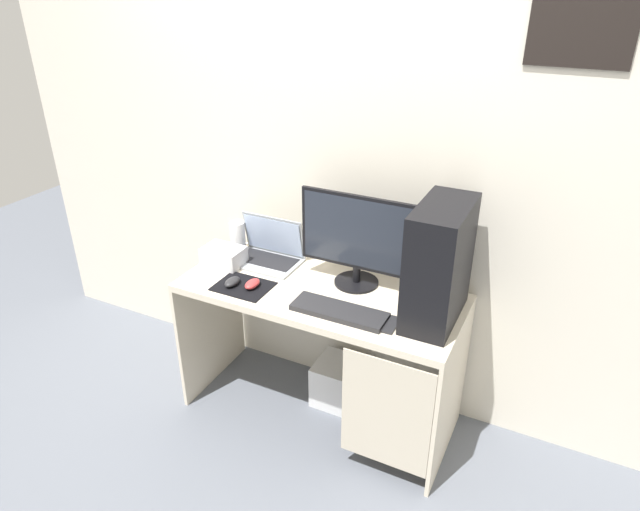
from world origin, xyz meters
TOP-DOWN VIEW (x-y plane):
  - ground_plane at (0.00, 0.00)m, footprint 8.00×8.00m
  - wall_back at (0.00, 0.32)m, footprint 4.00×0.05m
  - desk at (0.02, -0.01)m, footprint 1.33×0.55m
  - pc_tower at (0.53, 0.02)m, footprint 0.20×0.40m
  - monitor at (0.13, 0.12)m, footprint 0.55×0.21m
  - laptop at (-0.36, 0.15)m, footprint 0.34×0.23m
  - speaker at (-0.56, 0.17)m, footprint 0.08×0.08m
  - projector at (-0.54, 0.01)m, footprint 0.20×0.14m
  - keyboard at (0.16, -0.14)m, footprint 0.42×0.14m
  - mousepad at (-0.34, -0.13)m, footprint 0.26×0.20m
  - mouse_left at (-0.29, -0.12)m, footprint 0.06×0.10m
  - mouse_right at (-0.39, -0.15)m, footprint 0.06×0.10m
  - cell_phone at (0.39, -0.13)m, footprint 0.07×0.13m
  - subwoofer at (0.05, 0.12)m, footprint 0.24×0.24m

SIDE VIEW (x-z plane):
  - ground_plane at x=0.00m, z-range 0.00..0.00m
  - subwoofer at x=0.05m, z-range 0.00..0.24m
  - desk at x=0.02m, z-range 0.21..0.95m
  - mousepad at x=-0.34m, z-range 0.73..0.74m
  - cell_phone at x=0.39m, z-range 0.73..0.74m
  - keyboard at x=0.16m, z-range 0.73..0.76m
  - mouse_left at x=-0.29m, z-range 0.74..0.77m
  - mouse_right at x=-0.39m, z-range 0.74..0.77m
  - laptop at x=-0.36m, z-range 0.67..0.89m
  - projector at x=-0.54m, z-range 0.73..0.83m
  - speaker at x=-0.56m, z-range 0.73..0.90m
  - monitor at x=0.13m, z-range 0.74..1.19m
  - pc_tower at x=0.53m, z-range 0.73..1.25m
  - wall_back at x=0.00m, z-range 0.00..2.60m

